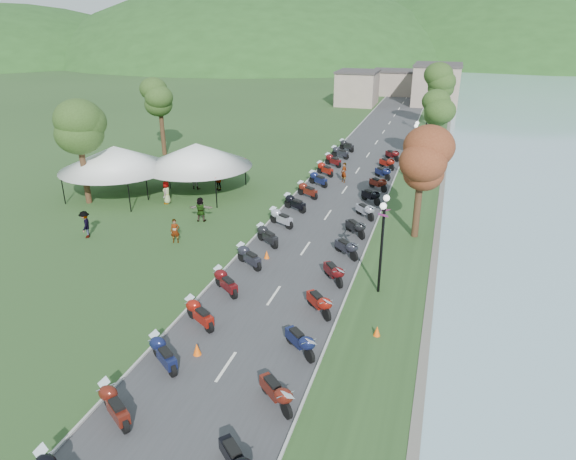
% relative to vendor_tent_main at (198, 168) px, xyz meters
% --- Properties ---
extents(road, '(7.00, 120.00, 0.02)m').
position_rel_vendor_tent_main_xyz_m(road, '(11.11, 10.04, -1.99)').
color(road, '#3A3A3D').
rests_on(road, ground).
extents(hills_backdrop, '(360.00, 120.00, 76.00)m').
position_rel_vendor_tent_main_xyz_m(hills_backdrop, '(11.11, 170.04, -2.00)').
color(hills_backdrop, '#285621').
rests_on(hills_backdrop, ground).
extents(far_building, '(18.00, 16.00, 5.00)m').
position_rel_vendor_tent_main_xyz_m(far_building, '(9.11, 55.04, 0.50)').
color(far_building, gray).
rests_on(far_building, ground).
extents(moto_row_left, '(2.60, 49.57, 1.10)m').
position_rel_vendor_tent_main_xyz_m(moto_row_left, '(8.69, -6.50, -1.45)').
color(moto_row_left, '#331411').
rests_on(moto_row_left, ground).
extents(moto_row_right, '(2.60, 45.18, 1.10)m').
position_rel_vendor_tent_main_xyz_m(moto_row_right, '(13.62, -6.60, -1.45)').
color(moto_row_right, '#331411').
rests_on(moto_row_right, ground).
extents(vendor_tent_main, '(5.79, 5.79, 4.00)m').
position_rel_vendor_tent_main_xyz_m(vendor_tent_main, '(0.00, 0.00, 0.00)').
color(vendor_tent_main, white).
rests_on(vendor_tent_main, ground).
extents(vendor_tent_side, '(5.71, 5.71, 4.00)m').
position_rel_vendor_tent_main_xyz_m(vendor_tent_side, '(-5.57, -2.68, 0.00)').
color(vendor_tent_side, white).
rests_on(vendor_tent_side, ground).
extents(tree_park_left, '(3.39, 3.39, 9.41)m').
position_rel_vendor_tent_main_xyz_m(tree_park_left, '(-6.89, -4.75, 2.70)').
color(tree_park_left, '#35541F').
rests_on(tree_park_left, ground).
extents(tree_lakeside, '(2.83, 2.83, 7.86)m').
position_rel_vendor_tent_main_xyz_m(tree_lakeside, '(17.32, -4.03, 1.93)').
color(tree_lakeside, '#35541F').
rests_on(tree_lakeside, ground).
extents(pedestrian_a, '(0.68, 0.60, 1.56)m').
position_rel_vendor_tent_main_xyz_m(pedestrian_a, '(3.10, -9.47, -2.00)').
color(pedestrian_a, slate).
rests_on(pedestrian_a, ground).
extents(pedestrian_b, '(0.86, 0.49, 1.76)m').
position_rel_vendor_tent_main_xyz_m(pedestrian_b, '(-0.68, 0.74, -2.00)').
color(pedestrian_b, slate).
rests_on(pedestrian_b, ground).
extents(pedestrian_c, '(0.95, 1.24, 1.78)m').
position_rel_vendor_tent_main_xyz_m(pedestrian_c, '(-2.75, -10.44, -2.00)').
color(pedestrian_c, slate).
rests_on(pedestrian_c, ground).
extents(traffic_cone_near, '(0.36, 0.36, 0.56)m').
position_rel_vendor_tent_main_xyz_m(traffic_cone_near, '(9.63, -19.58, -1.72)').
color(traffic_cone_near, '#F2590C').
rests_on(traffic_cone_near, ground).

